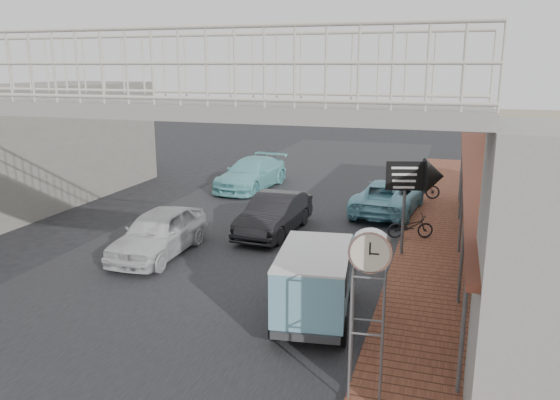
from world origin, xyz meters
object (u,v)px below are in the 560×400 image
Objects in this scene: motorcycle_far at (421,188)px; street_clock at (370,259)px; angkot_van at (315,274)px; white_hatchback at (159,232)px; arrow_sign at (431,177)px; angkot_curb at (389,196)px; angkot_far at (251,174)px; motorcycle_near at (410,226)px; dark_sedan at (274,214)px.

street_clock is (0.00, -15.40, 2.05)m from motorcycle_far.
white_hatchback is at bearing 146.20° from angkot_van.
arrow_sign is at bearing 58.84° from angkot_van.
white_hatchback is 8.53m from arrow_sign.
angkot_curb is 10.13m from angkot_van.
angkot_van reaches higher than angkot_far.
motorcycle_far is 7.79m from arrow_sign.
angkot_curb reaches higher than motorcycle_near.
angkot_curb is 0.97× the size of angkot_far.
dark_sedan reaches higher than motorcycle_near.
motorcycle_far is at bearing -108.63° from angkot_curb.
motorcycle_far is 0.52× the size of street_clock.
arrow_sign is at bearing -178.86° from motorcycle_near.
dark_sedan is 2.75× the size of motorcycle_near.
arrow_sign is (2.25, 5.14, 1.44)m from angkot_van.
angkot_curb is at bearing 152.44° from motorcycle_far.
angkot_van is at bearing 92.51° from angkot_curb.
motorcycle_near is (8.00, -5.94, -0.23)m from angkot_far.
angkot_van is 5.80m from arrow_sign.
angkot_curb is 7.31m from angkot_far.
motorcycle_near is 0.51× the size of street_clock.
angkot_curb is 3.16× the size of motorcycle_near.
angkot_curb is at bearing -1.60° from motorcycle_near.
arrow_sign is (0.61, -1.56, 2.03)m from motorcycle_near.
angkot_van is at bearing -128.87° from arrow_sign.
arrow_sign reaches higher than angkot_van.
arrow_sign is (1.75, -4.97, 1.86)m from angkot_curb.
angkot_far is (-6.86, 2.53, 0.05)m from angkot_curb.
dark_sedan is 0.84× the size of angkot_far.
angkot_van is 1.22× the size of street_clock.
angkot_van is 2.35× the size of motorcycle_far.
motorcycle_near is at bearing 26.48° from white_hatchback.
angkot_far is at bearing 109.18° from angkot_van.
angkot_far is at bearing -14.94° from angkot_curb.
angkot_far is 11.56m from arrow_sign.
street_clock reaches higher than dark_sedan.
angkot_far is at bearing 86.46° from motorcycle_far.
motorcycle_far is (-0.02, 5.95, 0.07)m from motorcycle_near.
motorcycle_near is at bearing 84.39° from street_clock.
white_hatchback is 2.76× the size of motorcycle_near.
street_clock is at bearing 176.41° from motorcycle_far.
white_hatchback is 9.59m from angkot_curb.
dark_sedan is 7.35m from angkot_far.
arrow_sign reaches higher than white_hatchback.
motorcycle_far is at bearing -20.01° from motorcycle_near.
angkot_van is 12.77m from motorcycle_far.
street_clock is at bearing -66.90° from angkot_van.
white_hatchback is at bearing 97.39° from motorcycle_near.
dark_sedan is 1.15× the size of angkot_van.
motorcycle_far is at bearing 84.48° from street_clock.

